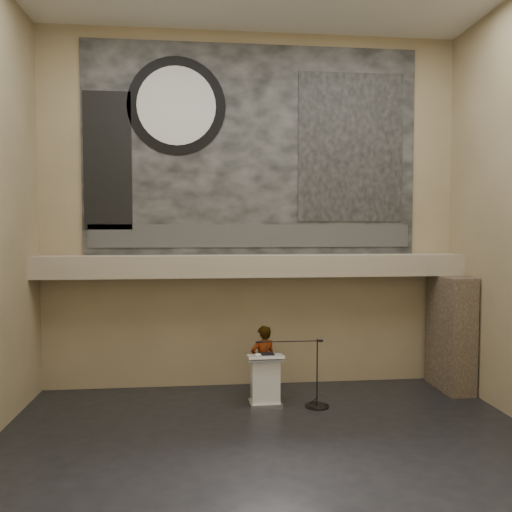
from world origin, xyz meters
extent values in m
plane|color=black|center=(0.00, 0.00, 0.00)|extent=(10.00, 10.00, 0.00)
cube|color=#827353|center=(0.00, 4.00, 4.25)|extent=(10.00, 0.02, 8.50)
cube|color=#827353|center=(0.00, -4.00, 4.25)|extent=(10.00, 0.02, 8.50)
cube|color=gray|center=(0.00, 3.60, 2.95)|extent=(10.00, 0.80, 0.50)
cylinder|color=#B2893D|center=(-1.60, 3.55, 2.67)|extent=(0.04, 0.04, 0.06)
cylinder|color=#B2893D|center=(1.90, 3.55, 2.67)|extent=(0.04, 0.04, 0.06)
cube|color=black|center=(0.00, 3.97, 5.70)|extent=(8.00, 0.05, 5.00)
cube|color=#2E2E2E|center=(0.00, 3.93, 3.65)|extent=(7.76, 0.02, 0.55)
cylinder|color=black|center=(-1.80, 3.93, 6.70)|extent=(2.30, 0.02, 2.30)
cylinder|color=silver|center=(-1.80, 3.91, 6.70)|extent=(1.84, 0.02, 1.84)
cube|color=black|center=(2.40, 3.93, 5.80)|extent=(2.60, 0.02, 3.60)
cube|color=black|center=(-3.40, 3.93, 5.40)|extent=(1.10, 0.02, 3.20)
cube|color=#3E3226|center=(4.65, 3.15, 1.35)|extent=(0.60, 1.40, 2.70)
cube|color=silver|center=(0.13, 2.50, 0.04)|extent=(0.69, 0.53, 0.08)
cube|color=white|center=(0.13, 2.50, 0.56)|extent=(0.61, 0.43, 0.96)
cube|color=white|center=(0.13, 2.48, 1.07)|extent=(0.78, 0.56, 0.13)
cube|color=black|center=(0.18, 2.48, 1.12)|extent=(0.29, 0.23, 0.04)
cube|color=white|center=(0.05, 2.46, 1.10)|extent=(0.26, 0.34, 0.00)
imported|color=white|center=(0.14, 2.98, 0.82)|extent=(0.69, 0.55, 1.64)
cylinder|color=black|center=(1.22, 2.29, 0.01)|extent=(0.52, 0.52, 0.02)
cylinder|color=black|center=(1.22, 2.29, 0.73)|extent=(0.03, 0.03, 1.47)
cylinder|color=black|center=(0.60, 2.29, 1.43)|extent=(1.39, 0.03, 0.02)
camera|label=1|loc=(-1.15, -8.05, 3.79)|focal=35.00mm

